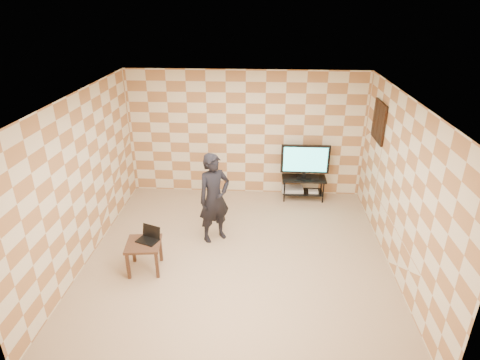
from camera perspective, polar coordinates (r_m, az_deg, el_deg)
name	(u,v)px	position (r m, az deg, el deg)	size (l,w,h in m)	color
floor	(238,256)	(6.93, -0.31, -10.77)	(5.00, 5.00, 0.00)	tan
wall_back	(245,134)	(8.57, 0.79, 6.54)	(5.00, 0.02, 2.70)	beige
wall_front	(221,292)	(4.14, -2.74, -15.63)	(5.00, 0.02, 2.70)	beige
wall_left	(81,180)	(6.87, -21.63, -0.04)	(0.02, 5.00, 2.70)	beige
wall_right	(401,189)	(6.58, 21.93, -1.16)	(0.02, 5.00, 2.70)	beige
ceiling	(237,99)	(5.80, -0.37, 11.51)	(5.00, 5.00, 0.02)	white
wall_art	(379,122)	(7.76, 19.16, 7.85)	(0.04, 0.72, 0.72)	black
tv_stand	(303,183)	(8.70, 9.01, -0.48)	(0.93, 0.42, 0.50)	black
tv	(305,160)	(8.48, 9.26, 2.83)	(1.01, 0.19, 0.74)	black
dvd_player	(292,189)	(8.77, 7.44, -1.28)	(0.45, 0.32, 0.08)	#B2B2B4
game_console	(313,192)	(8.76, 10.38, -1.62)	(0.21, 0.15, 0.05)	silver
side_table	(144,248)	(6.59, -13.53, -9.34)	(0.59, 0.59, 0.50)	#382413
laptop	(149,237)	(6.57, -12.80, -7.90)	(0.40, 0.36, 0.22)	black
person	(214,198)	(7.00, -3.69, -2.59)	(0.60, 0.39, 1.64)	black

